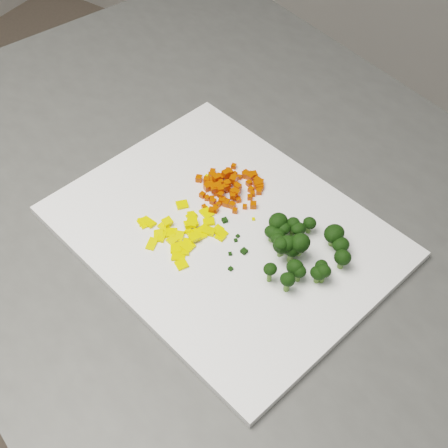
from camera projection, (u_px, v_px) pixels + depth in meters
The scene contains 158 objects.
counter_block at pixel (234, 369), 1.18m from camera, with size 1.10×0.77×0.90m, color #4B4B49.
cutting_board at pixel (224, 232), 0.80m from camera, with size 0.41×0.32×0.01m, color white.
carrot_pile at pixel (228, 184), 0.83m from camera, with size 0.09×0.09×0.03m, color #C73102, non-canonical shape.
pepper_pile at pixel (181, 230), 0.79m from camera, with size 0.11×0.11×0.01m, color yellow, non-canonical shape.
broccoli_pile at pixel (298, 245), 0.75m from camera, with size 0.11×0.11×0.05m, color black, non-canonical shape.
carrot_cube_0 at pixel (208, 198), 0.83m from camera, with size 0.01×0.01×0.01m, color #C73102.
carrot_cube_1 at pixel (212, 198), 0.83m from camera, with size 0.01×0.01×0.01m, color #C73102.
carrot_cube_2 at pixel (227, 184), 0.84m from camera, with size 0.01×0.01×0.01m, color #C73102.
carrot_cube_3 at pixel (199, 179), 0.85m from camera, with size 0.01×0.01×0.01m, color #C73102.
carrot_cube_4 at pixel (217, 187), 0.83m from camera, with size 0.01×0.01×0.01m, color #C73102.
carrot_cube_5 at pixel (235, 178), 0.84m from camera, with size 0.01×0.01×0.01m, color #C73102.
carrot_cube_6 at pixel (214, 189), 0.83m from camera, with size 0.01×0.01×0.01m, color #C73102.
carrot_cube_7 at pixel (212, 175), 0.86m from camera, with size 0.01×0.01×0.01m, color #C73102.
carrot_cube_8 at pixel (246, 174), 0.86m from camera, with size 0.01×0.01×0.01m, color #C73102.
carrot_cube_9 at pixel (206, 180), 0.85m from camera, with size 0.01×0.01×0.01m, color #C73102.
carrot_cube_10 at pixel (202, 195), 0.83m from camera, with size 0.01×0.01×0.01m, color #C73102.
carrot_cube_11 at pixel (235, 174), 0.86m from camera, with size 0.01×0.01×0.01m, color #C73102.
carrot_cube_12 at pixel (210, 185), 0.84m from camera, with size 0.01×0.01×0.01m, color #C73102.
carrot_cube_13 at pixel (226, 203), 0.82m from camera, with size 0.01×0.01×0.01m, color #C73102.
carrot_cube_14 at pixel (232, 179), 0.85m from camera, with size 0.01×0.01×0.01m, color #C73102.
carrot_cube_15 at pixel (221, 182), 0.84m from camera, with size 0.01×0.01×0.01m, color #C73102.
carrot_cube_16 at pixel (215, 207), 0.82m from camera, with size 0.01×0.01×0.01m, color #C73102.
carrot_cube_17 at pixel (226, 187), 0.84m from camera, with size 0.01×0.01×0.01m, color #C73102.
carrot_cube_18 at pixel (229, 178), 0.85m from camera, with size 0.01×0.01×0.01m, color #C73102.
carrot_cube_19 at pixel (204, 207), 0.82m from camera, with size 0.01×0.01×0.01m, color #C73102.
carrot_cube_20 at pixel (257, 186), 0.84m from camera, with size 0.01×0.01×0.01m, color #C73102.
carrot_cube_21 at pixel (213, 201), 0.83m from camera, with size 0.01×0.01×0.01m, color #C73102.
carrot_cube_22 at pixel (213, 188), 0.84m from camera, with size 0.01×0.01×0.01m, color #C73102.
carrot_cube_23 at pixel (214, 181), 0.85m from camera, with size 0.01×0.01×0.01m, color #C73102.
carrot_cube_24 at pixel (235, 211), 0.82m from camera, with size 0.01×0.01×0.01m, color #C73102.
carrot_cube_25 at pixel (246, 175), 0.86m from camera, with size 0.01×0.01×0.01m, color #C73102.
carrot_cube_26 at pixel (232, 205), 0.82m from camera, with size 0.01×0.01×0.01m, color #C73102.
carrot_cube_27 at pixel (216, 178), 0.84m from camera, with size 0.01×0.01×0.01m, color #C73102.
carrot_cube_28 at pixel (252, 194), 0.83m from camera, with size 0.01×0.01×0.01m, color #C73102.
carrot_cube_29 at pixel (218, 186), 0.84m from camera, with size 0.01×0.01×0.01m, color #C73102.
carrot_cube_30 at pixel (208, 187), 0.84m from camera, with size 0.01×0.01×0.01m, color #C73102.
carrot_cube_31 at pixel (254, 175), 0.86m from camera, with size 0.01×0.01×0.01m, color #C73102.
carrot_cube_32 at pixel (234, 166), 0.87m from camera, with size 0.01×0.01×0.01m, color #C73102.
carrot_cube_33 at pixel (259, 192), 0.84m from camera, with size 0.01×0.01×0.01m, color #C73102.
carrot_cube_34 at pixel (227, 189), 0.84m from camera, with size 0.01×0.01×0.01m, color #C73102.
carrot_cube_35 at pixel (227, 176), 0.86m from camera, with size 0.01×0.01×0.01m, color #C73102.
carrot_cube_36 at pixel (226, 184), 0.84m from camera, with size 0.01×0.01×0.01m, color #C73102.
carrot_cube_37 at pixel (211, 180), 0.85m from camera, with size 0.01×0.01×0.01m, color #C73102.
carrot_cube_38 at pixel (236, 190), 0.83m from camera, with size 0.01×0.01×0.01m, color #C73102.
carrot_cube_39 at pixel (221, 195), 0.83m from camera, with size 0.01×0.01×0.01m, color #C73102.
carrot_cube_40 at pixel (220, 177), 0.85m from camera, with size 0.01×0.01×0.01m, color #C73102.
carrot_cube_41 at pixel (260, 190), 0.84m from camera, with size 0.01×0.01×0.01m, color #C73102.
carrot_cube_42 at pixel (238, 200), 0.83m from camera, with size 0.01×0.01×0.01m, color #C73102.
carrot_cube_43 at pixel (212, 210), 0.81m from camera, with size 0.01×0.01×0.01m, color #C73102.
carrot_cube_44 at pixel (249, 183), 0.85m from camera, with size 0.01×0.01×0.01m, color #C73102.
carrot_cube_45 at pixel (251, 174), 0.86m from camera, with size 0.01×0.01×0.01m, color #C73102.
carrot_cube_46 at pixel (251, 190), 0.84m from camera, with size 0.01×0.01×0.01m, color #C73102.
carrot_cube_47 at pixel (257, 184), 0.84m from camera, with size 0.01×0.01×0.01m, color #C73102.
carrot_cube_48 at pixel (228, 170), 0.86m from camera, with size 0.01×0.01×0.01m, color #C73102.
carrot_cube_49 at pixel (213, 172), 0.86m from camera, with size 0.01×0.01×0.01m, color #C73102.
carrot_cube_50 at pixel (226, 174), 0.85m from camera, with size 0.01×0.01×0.01m, color #C73102.
carrot_cube_51 at pixel (238, 188), 0.84m from camera, with size 0.01×0.01×0.01m, color #C73102.
carrot_cube_52 at pixel (218, 204), 0.82m from camera, with size 0.01×0.01×0.01m, color #C73102.
carrot_cube_53 at pixel (257, 180), 0.85m from camera, with size 0.01×0.01×0.01m, color #C73102.
carrot_cube_54 at pixel (250, 177), 0.85m from camera, with size 0.01×0.01×0.01m, color #C73102.
carrot_cube_55 at pixel (236, 184), 0.84m from camera, with size 0.01×0.01×0.01m, color #C73102.
carrot_cube_56 at pixel (237, 193), 0.82m from camera, with size 0.01×0.01×0.01m, color #C73102.
carrot_cube_57 at pixel (261, 186), 0.84m from camera, with size 0.01×0.01×0.01m, color #C73102.
carrot_cube_58 at pixel (233, 192), 0.83m from camera, with size 0.01×0.01×0.01m, color #C73102.
carrot_cube_59 at pixel (233, 180), 0.84m from camera, with size 0.01×0.01×0.01m, color #C73102.
carrot_cube_60 at pixel (227, 202), 0.83m from camera, with size 0.01×0.01×0.01m, color #C73102.
carrot_cube_61 at pixel (253, 205), 0.82m from camera, with size 0.01×0.01×0.01m, color #C73102.
carrot_cube_62 at pixel (222, 201), 0.82m from camera, with size 0.01×0.01×0.01m, color #C73102.
carrot_cube_63 at pixel (240, 177), 0.86m from camera, with size 0.01×0.01×0.01m, color #C73102.
carrot_cube_64 at pixel (230, 173), 0.86m from camera, with size 0.01×0.01×0.01m, color #C73102.
carrot_cube_65 at pixel (207, 198), 0.83m from camera, with size 0.01×0.01×0.01m, color #C73102.
carrot_cube_66 at pixel (226, 187), 0.83m from camera, with size 0.01×0.01×0.01m, color #C73102.
carrot_cube_67 at pixel (232, 193), 0.84m from camera, with size 0.01×0.01×0.01m, color #C73102.
carrot_cube_68 at pixel (238, 187), 0.83m from camera, with size 0.01×0.01×0.01m, color #C73102.
carrot_cube_69 at pixel (217, 185), 0.85m from camera, with size 0.01×0.01×0.01m, color #C73102.
carrot_cube_70 at pixel (215, 209), 0.82m from camera, with size 0.01×0.01×0.01m, color #C73102.
carrot_cube_71 at pixel (250, 197), 0.83m from camera, with size 0.01×0.01×0.01m, color #C73102.
carrot_cube_72 at pixel (208, 184), 0.85m from camera, with size 0.01×0.01×0.01m, color #C73102.
carrot_cube_73 at pixel (221, 189), 0.83m from camera, with size 0.01×0.01×0.01m, color #C73102.
carrot_cube_74 at pixel (227, 183), 0.85m from camera, with size 0.01×0.01×0.01m, color #C73102.
carrot_cube_75 at pixel (234, 178), 0.85m from camera, with size 0.01×0.01×0.01m, color #C73102.
carrot_cube_76 at pixel (233, 196), 0.82m from camera, with size 0.01×0.01×0.01m, color #C73102.
carrot_cube_77 at pixel (245, 207), 0.82m from camera, with size 0.01×0.01×0.01m, color #C73102.
carrot_cube_78 at pixel (260, 183), 0.85m from camera, with size 0.01×0.01×0.01m, color #C73102.
carrot_cube_79 at pixel (216, 194), 0.84m from camera, with size 0.01×0.01×0.01m, color #C73102.
pepper_chunk_0 at pixel (167, 221), 0.80m from camera, with size 0.01×0.01×0.00m, color yellow.
pepper_chunk_1 at pixel (159, 235), 0.79m from camera, with size 0.01×0.01×0.00m, color yellow.
pepper_chunk_2 at pixel (164, 226), 0.80m from camera, with size 0.01×0.01×0.00m, color yellow.
pepper_chunk_3 at pixel (209, 222), 0.80m from camera, with size 0.02×0.01×0.00m, color yellow.
pepper_chunk_4 at pixel (179, 236), 0.79m from camera, with size 0.02×0.01×0.00m, color yellow.
pepper_chunk_5 at pixel (204, 229), 0.80m from camera, with size 0.01×0.01×0.00m, color yellow.
pepper_chunk_6 at pixel (181, 264), 0.76m from camera, with size 0.01×0.01×0.00m, color yellow.
pepper_chunk_7 at pixel (152, 244), 0.78m from camera, with size 0.02×0.01×0.00m, color yellow.
pepper_chunk_8 at pixel (201, 235), 0.79m from camera, with size 0.01×0.01×0.00m, color yellow.
pepper_chunk_9 at pixel (191, 215), 0.81m from camera, with size 0.01×0.01×0.00m, color yellow.
pepper_chunk_10 at pixel (182, 205), 0.82m from camera, with size 0.01×0.02×0.00m, color yellow.
pepper_chunk_11 at pixel (178, 256), 0.77m from camera, with size 0.02×0.01×0.00m, color yellow.
pepper_chunk_12 at pixel (191, 224), 0.80m from camera, with size 0.02×0.01×0.00m, color yellow.
pepper_chunk_13 at pixel (184, 252), 0.77m from camera, with size 0.01×0.01×0.00m, color yellow.
pepper_chunk_14 at pixel (222, 233), 0.79m from camera, with size 0.01×0.01×0.00m, color yellow.
pepper_chunk_15 at pixel (144, 222), 0.80m from camera, with size 0.01×0.01×0.00m, color yellow.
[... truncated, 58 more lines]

